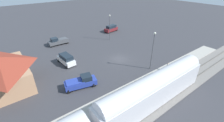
{
  "coord_description": "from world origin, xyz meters",
  "views": [
    {
      "loc": [
        -24.3,
        20.57,
        17.05
      ],
      "look_at": [
        -1.18,
        3.02,
        1.0
      ],
      "focal_mm": 24.79,
      "sensor_mm": 36.0,
      "label": 1
    }
  ],
  "objects_px": {
    "suv_white": "(66,59)",
    "pickup_blue": "(81,82)",
    "pickup_charcoal": "(58,41)",
    "suv_maroon": "(111,28)",
    "light_pole_lot_center": "(110,24)",
    "pedestrian_on_platform": "(168,66)",
    "station_building": "(3,72)",
    "light_pole_near_platform": "(153,47)"
  },
  "relations": [
    {
      "from": "light_pole_near_platform",
      "to": "pedestrian_on_platform",
      "type": "bearing_deg",
      "value": -146.72
    },
    {
      "from": "pedestrian_on_platform",
      "to": "pickup_blue",
      "type": "relative_size",
      "value": 0.3
    },
    {
      "from": "pickup_blue",
      "to": "pedestrian_on_platform",
      "type": "bearing_deg",
      "value": -110.65
    },
    {
      "from": "station_building",
      "to": "pickup_blue",
      "type": "distance_m",
      "value": 13.1
    },
    {
      "from": "pickup_blue",
      "to": "light_pole_near_platform",
      "type": "height_order",
      "value": "light_pole_near_platform"
    },
    {
      "from": "station_building",
      "to": "suv_white",
      "type": "distance_m",
      "value": 11.6
    },
    {
      "from": "suv_white",
      "to": "light_pole_lot_center",
      "type": "relative_size",
      "value": 0.68
    },
    {
      "from": "suv_white",
      "to": "pickup_blue",
      "type": "bearing_deg",
      "value": 172.87
    },
    {
      "from": "pedestrian_on_platform",
      "to": "pickup_blue",
      "type": "height_order",
      "value": "pickup_blue"
    },
    {
      "from": "suv_maroon",
      "to": "pickup_charcoal",
      "type": "bearing_deg",
      "value": 90.83
    },
    {
      "from": "station_building",
      "to": "suv_white",
      "type": "xyz_separation_m",
      "value": [
        1.27,
        -11.38,
        -1.87
      ]
    },
    {
      "from": "station_building",
      "to": "pedestrian_on_platform",
      "type": "height_order",
      "value": "station_building"
    },
    {
      "from": "suv_white",
      "to": "light_pole_lot_center",
      "type": "distance_m",
      "value": 17.58
    },
    {
      "from": "pedestrian_on_platform",
      "to": "pickup_charcoal",
      "type": "height_order",
      "value": "pickup_charcoal"
    },
    {
      "from": "suv_white",
      "to": "light_pole_near_platform",
      "type": "height_order",
      "value": "light_pole_near_platform"
    },
    {
      "from": "pickup_blue",
      "to": "light_pole_lot_center",
      "type": "relative_size",
      "value": 0.76
    },
    {
      "from": "station_building",
      "to": "pickup_blue",
      "type": "xyz_separation_m",
      "value": [
        -7.95,
        -10.22,
        -1.99
      ]
    },
    {
      "from": "pedestrian_on_platform",
      "to": "suv_maroon",
      "type": "bearing_deg",
      "value": -13.28
    },
    {
      "from": "pedestrian_on_platform",
      "to": "pickup_charcoal",
      "type": "xyz_separation_m",
      "value": [
        27.02,
        12.37,
        -0.25
      ]
    },
    {
      "from": "station_building",
      "to": "light_pole_near_platform",
      "type": "bearing_deg",
      "value": -114.67
    },
    {
      "from": "pickup_blue",
      "to": "station_building",
      "type": "bearing_deg",
      "value": 52.13
    },
    {
      "from": "pickup_charcoal",
      "to": "station_building",
      "type": "bearing_deg",
      "value": 133.34
    },
    {
      "from": "pickup_charcoal",
      "to": "suv_maroon",
      "type": "distance_m",
      "value": 18.81
    },
    {
      "from": "pickup_charcoal",
      "to": "suv_maroon",
      "type": "height_order",
      "value": "suv_maroon"
    },
    {
      "from": "pickup_charcoal",
      "to": "light_pole_lot_center",
      "type": "distance_m",
      "value": 15.35
    },
    {
      "from": "pedestrian_on_platform",
      "to": "light_pole_lot_center",
      "type": "xyz_separation_m",
      "value": [
        21.19,
        -1.33,
        3.45
      ]
    },
    {
      "from": "suv_white",
      "to": "station_building",
      "type": "bearing_deg",
      "value": 96.37
    },
    {
      "from": "pedestrian_on_platform",
      "to": "light_pole_near_platform",
      "type": "relative_size",
      "value": 0.22
    },
    {
      "from": "light_pole_lot_center",
      "to": "pickup_blue",
      "type": "bearing_deg",
      "value": 131.22
    },
    {
      "from": "pedestrian_on_platform",
      "to": "station_building",
      "type": "bearing_deg",
      "value": 61.93
    },
    {
      "from": "light_pole_lot_center",
      "to": "pickup_charcoal",
      "type": "bearing_deg",
      "value": 66.93
    },
    {
      "from": "station_building",
      "to": "pedestrian_on_platform",
      "type": "distance_m",
      "value": 29.74
    },
    {
      "from": "station_building",
      "to": "pickup_charcoal",
      "type": "distance_m",
      "value": 19.12
    },
    {
      "from": "suv_white",
      "to": "suv_maroon",
      "type": "height_order",
      "value": "same"
    },
    {
      "from": "suv_maroon",
      "to": "light_pole_near_platform",
      "type": "bearing_deg",
      "value": 161.38
    },
    {
      "from": "station_building",
      "to": "suv_maroon",
      "type": "relative_size",
      "value": 2.18
    },
    {
      "from": "pedestrian_on_platform",
      "to": "light_pole_near_platform",
      "type": "height_order",
      "value": "light_pole_near_platform"
    },
    {
      "from": "suv_maroon",
      "to": "light_pole_near_platform",
      "type": "xyz_separation_m",
      "value": [
        -24.52,
        8.26,
        3.83
      ]
    },
    {
      "from": "pedestrian_on_platform",
      "to": "light_pole_near_platform",
      "type": "bearing_deg",
      "value": 33.28
    },
    {
      "from": "pedestrian_on_platform",
      "to": "suv_maroon",
      "type": "height_order",
      "value": "suv_maroon"
    },
    {
      "from": "pickup_charcoal",
      "to": "light_pole_lot_center",
      "type": "xyz_separation_m",
      "value": [
        -5.84,
        -13.7,
        3.7
      ]
    },
    {
      "from": "suv_maroon",
      "to": "light_pole_lot_center",
      "type": "relative_size",
      "value": 0.69
    }
  ]
}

